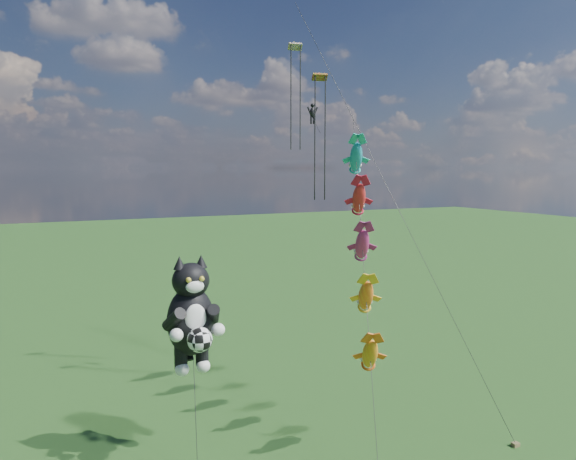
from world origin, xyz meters
name	(u,v)px	position (x,y,z in m)	size (l,w,h in m)	color
cat_kite_rig	(192,314)	(2.27, 7.78, 7.58)	(2.90, 4.36, 10.65)	brown
fish_windsock_rig	(362,245)	(12.76, 7.80, 10.57)	(7.41, 14.25, 18.83)	brown
parafoil_rig	(317,114)	(13.33, 14.48, 18.85)	(6.14, 16.67, 26.83)	brown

